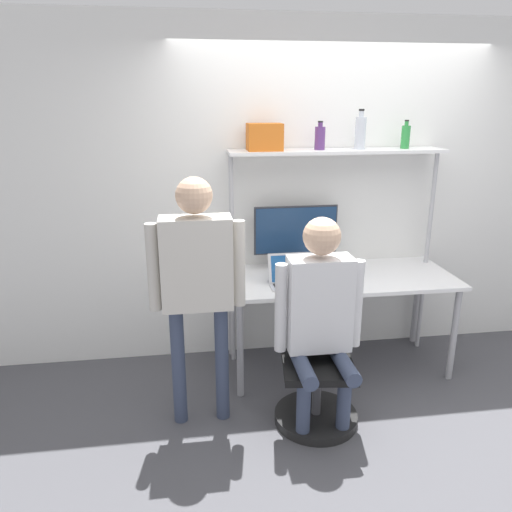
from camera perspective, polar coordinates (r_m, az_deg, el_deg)
The scene contains 14 objects.
ground_plane at distance 3.92m, azimuth 10.79°, elevation -15.02°, with size 12.00×12.00×0.00m, color #4C4C51.
wall_back at distance 4.16m, azimuth 8.26°, elevation 7.08°, with size 8.00×0.06×2.70m.
desk at distance 3.95m, azimuth 9.51°, elevation -3.29°, with size 1.76×0.76×0.78m.
shelf_unit at distance 3.96m, azimuth 9.11°, elevation 8.50°, with size 1.67×0.30×1.72m.
monitor at distance 3.95m, azimuth 4.56°, elevation 2.57°, with size 0.66×0.22×0.52m.
laptop at distance 3.69m, azimuth 4.22°, elevation -2.31°, with size 0.35×0.23×0.22m.
cell_phone at distance 3.79m, azimuth 8.75°, elevation -2.84°, with size 0.07×0.15×0.01m.
office_chair at distance 3.48m, azimuth 6.90°, elevation -14.12°, with size 0.56×0.56×0.90m.
person_seated at distance 3.18m, azimuth 7.37°, elevation -5.95°, with size 0.57×0.48×1.41m.
person_standing at distance 3.13m, azimuth -6.77°, elevation -1.84°, with size 0.61×0.22×1.65m.
bottle_green at distance 4.11m, azimuth 16.72°, elevation 12.95°, with size 0.07×0.07×0.22m.
bottle_purple at distance 3.88m, azimuth 7.32°, elevation 13.27°, with size 0.08×0.08×0.21m.
bottle_clear at distance 3.97m, azimuth 11.84°, elevation 13.67°, with size 0.08×0.08×0.30m.
storage_box at distance 3.79m, azimuth 0.98°, elevation 13.44°, with size 0.26×0.19×0.20m.
Camera 1 is at (-1.17, -3.11, 2.09)m, focal length 35.00 mm.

